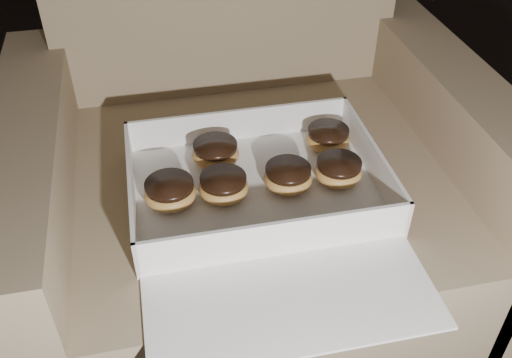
{
  "coord_description": "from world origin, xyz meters",
  "views": [
    {
      "loc": [
        -0.16,
        -0.55,
        1.0
      ],
      "look_at": [
        -0.0,
        0.14,
        0.42
      ],
      "focal_mm": 40.0,
      "sensor_mm": 36.0,
      "label": 1
    }
  ],
  "objects": [
    {
      "name": "donut_f",
      "position": [
        0.05,
        0.14,
        0.42
      ],
      "size": [
        0.08,
        0.08,
        0.04
      ],
      "color": "gold",
      "rests_on": "bakery_box"
    },
    {
      "name": "donut_d",
      "position": [
        0.14,
        0.23,
        0.42
      ],
      "size": [
        0.08,
        0.08,
        0.04
      ],
      "color": "gold",
      "rests_on": "bakery_box"
    },
    {
      "name": "donut_c",
      "position": [
        -0.06,
        0.13,
        0.42
      ],
      "size": [
        0.08,
        0.08,
        0.04
      ],
      "color": "gold",
      "rests_on": "bakery_box"
    },
    {
      "name": "armchair",
      "position": [
        0.01,
        0.27,
        0.28
      ],
      "size": [
        0.85,
        0.71,
        0.88
      ],
      "color": "#827153",
      "rests_on": "floor"
    },
    {
      "name": "donut_b",
      "position": [
        -0.06,
        0.22,
        0.43
      ],
      "size": [
        0.08,
        0.08,
        0.04
      ],
      "color": "gold",
      "rests_on": "bakery_box"
    },
    {
      "name": "donut_e",
      "position": [
        0.13,
        0.13,
        0.42
      ],
      "size": [
        0.08,
        0.08,
        0.04
      ],
      "color": "gold",
      "rests_on": "bakery_box"
    },
    {
      "name": "crumb_c",
      "position": [
        0.05,
        0.13,
        0.41
      ],
      "size": [
        0.01,
        0.01,
        0.0
      ],
      "primitive_type": "ellipsoid",
      "color": "black",
      "rests_on": "bakery_box"
    },
    {
      "name": "bakery_box",
      "position": [
        -0.0,
        0.1,
        0.41
      ],
      "size": [
        0.4,
        0.47,
        0.07
      ],
      "rotation": [
        0.0,
        0.0,
        -0.01
      ],
      "color": "white",
      "rests_on": "armchair"
    },
    {
      "name": "crumb_b",
      "position": [
        -0.13,
        0.02,
        0.41
      ],
      "size": [
        0.01,
        0.01,
        0.0
      ],
      "primitive_type": "ellipsoid",
      "color": "black",
      "rests_on": "bakery_box"
    },
    {
      "name": "crumb_a",
      "position": [
        -0.04,
        0.03,
        0.41
      ],
      "size": [
        0.01,
        0.01,
        0.0
      ],
      "primitive_type": "ellipsoid",
      "color": "black",
      "rests_on": "bakery_box"
    },
    {
      "name": "donut_a",
      "position": [
        -0.14,
        0.14,
        0.43
      ],
      "size": [
        0.08,
        0.08,
        0.04
      ],
      "color": "gold",
      "rests_on": "bakery_box"
    }
  ]
}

